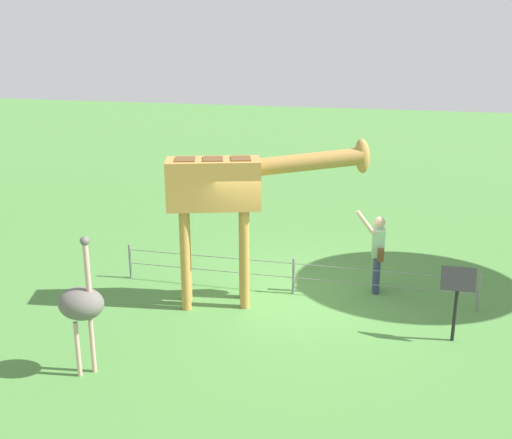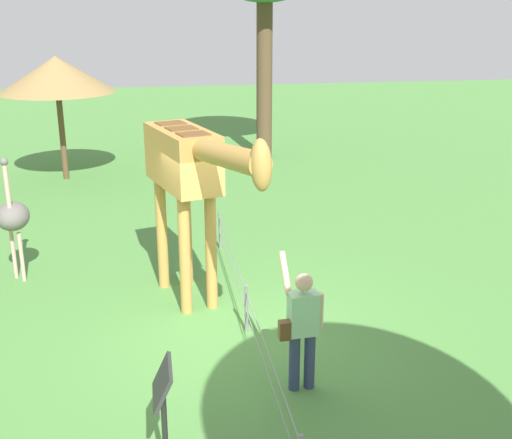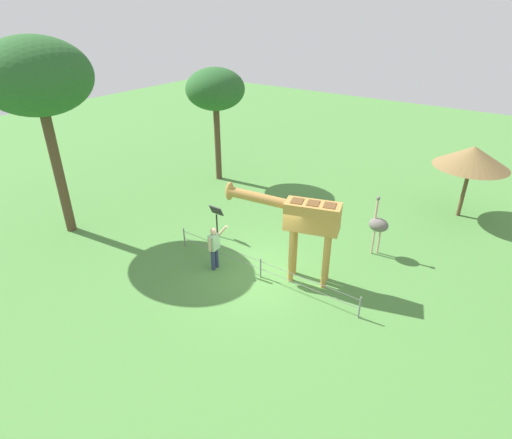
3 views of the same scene
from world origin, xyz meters
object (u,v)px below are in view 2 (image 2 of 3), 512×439
visitor (302,324)px  info_sign (163,398)px  giraffe (190,171)px  shade_hut_far (57,75)px  ostrich (13,217)px

visitor → info_sign: (1.38, -1.74, 0.05)m
giraffe → info_sign: bearing=-8.2°
info_sign → shade_hut_far: bearing=-169.4°
ostrich → giraffe: bearing=63.6°
giraffe → visitor: size_ratio=2.14×
visitor → giraffe: bearing=-156.6°
giraffe → visitor: bearing=23.4°
giraffe → ostrich: 3.49m
visitor → ostrich: 5.87m
visitor → shade_hut_far: size_ratio=0.52×
info_sign → giraffe: bearing=171.8°
ostrich → visitor: bearing=44.9°
giraffe → shade_hut_far: bearing=-161.0°
info_sign → visitor: bearing=128.4°
giraffe → info_sign: giraffe is taller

